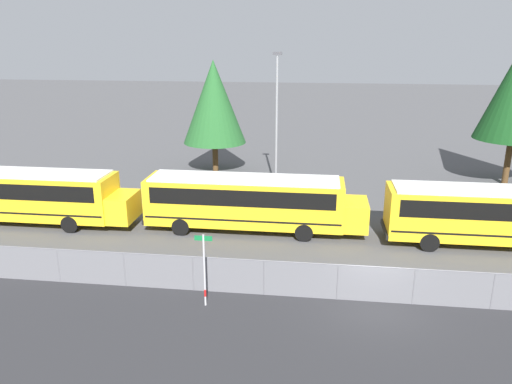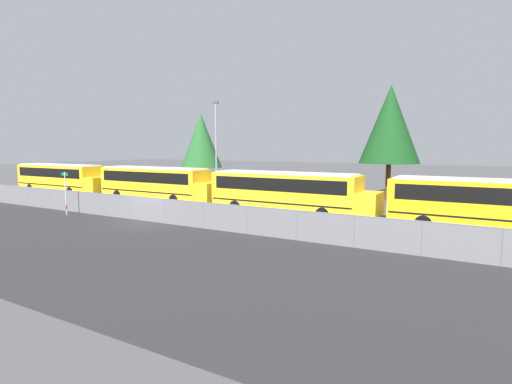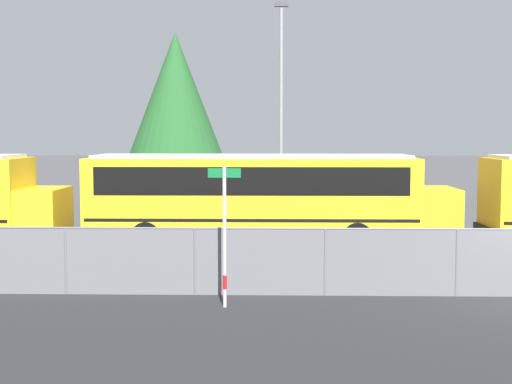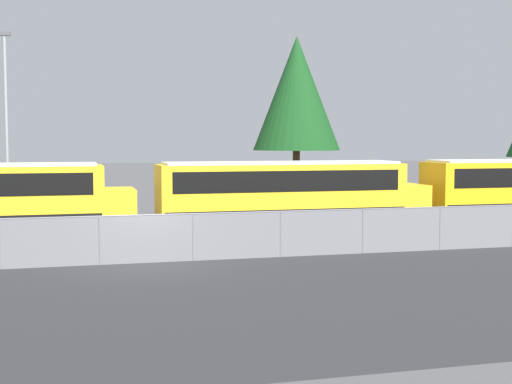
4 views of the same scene
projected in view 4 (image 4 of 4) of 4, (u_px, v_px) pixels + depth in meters
ground_plane at (147, 263)px, 23.02m from camera, size 200.00×200.00×0.00m
road_strip at (174, 304)px, 17.24m from camera, size 97.00×12.00×0.01m
fence at (147, 238)px, 22.96m from camera, size 63.07×0.07×1.58m
school_bus_2 at (287, 190)px, 30.98m from camera, size 12.10×2.56×3.03m
light_pole at (6, 118)px, 35.70m from camera, size 0.60×0.24×9.34m
tree_2 at (297, 94)px, 43.17m from camera, size 5.30×5.30×10.22m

